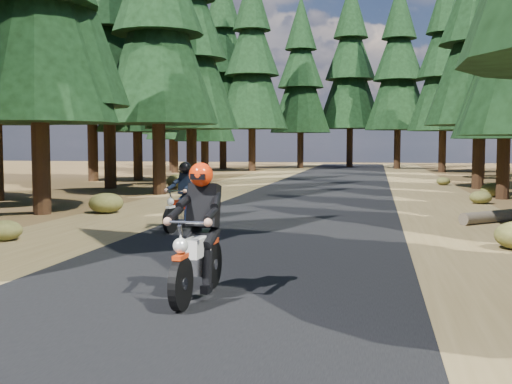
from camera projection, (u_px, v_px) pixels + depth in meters
ground at (240, 260)px, 11.39m from camera, size 120.00×120.00×0.00m
road at (281, 225)px, 16.29m from camera, size 6.00×100.00×0.01m
shoulder_l at (111, 221)px, 17.14m from camera, size 3.20×100.00×0.01m
shoulder_r at (470, 229)px, 15.44m from camera, size 3.20×100.00×0.01m
pine_forest at (329, 25)px, 31.43m from camera, size 34.59×55.08×16.32m
understory_shrubs at (308, 205)px, 18.81m from camera, size 14.99×32.11×0.67m
rider_lead at (197, 254)px, 8.47m from camera, size 0.69×2.04×1.80m
rider_follow at (182, 208)px, 15.19m from camera, size 0.86×1.89×1.62m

